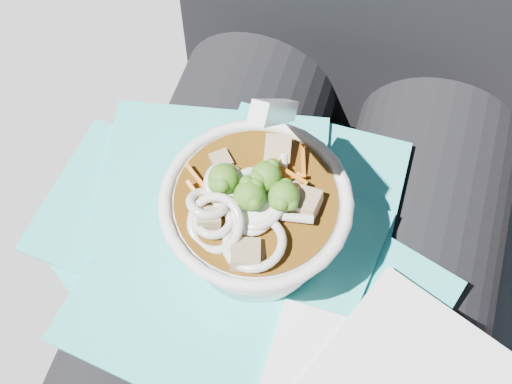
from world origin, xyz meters
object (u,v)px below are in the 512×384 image
(stone_ledge, at_px, (307,292))
(lap, at_px, (285,318))
(person_body, at_px, (314,215))
(plastic_bag, at_px, (237,253))
(udon_bowl, at_px, (256,216))

(stone_ledge, xyz_separation_m, lap, (0.00, -0.15, 0.31))
(person_body, relative_size, plastic_bag, 3.03)
(lap, distance_m, udon_bowl, 0.14)
(lap, bearing_deg, plastic_bag, 167.31)
(stone_ledge, xyz_separation_m, person_body, (-0.00, -0.06, 0.33))
(person_body, relative_size, udon_bowl, 5.56)
(stone_ledge, height_order, lap, lap)
(stone_ledge, xyz_separation_m, udon_bowl, (-0.03, -0.13, 0.45))
(udon_bowl, bearing_deg, person_body, 66.90)
(udon_bowl, bearing_deg, plastic_bag, -146.40)
(stone_ledge, bearing_deg, udon_bowl, -103.48)
(person_body, bearing_deg, lap, -90.00)
(plastic_bag, relative_size, udon_bowl, 1.83)
(lap, xyz_separation_m, plastic_bag, (-0.04, 0.01, 0.09))
(person_body, distance_m, plastic_bag, 0.11)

